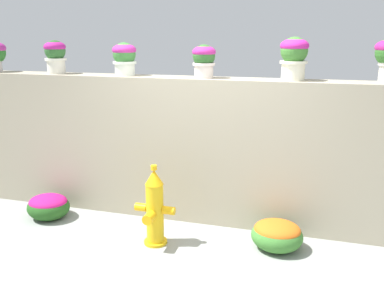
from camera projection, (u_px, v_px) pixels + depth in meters
ground_plane at (174, 266)px, 4.17m from camera, size 24.00×24.00×0.00m
stone_wall at (205, 150)px, 5.07m from camera, size 6.70×0.41×1.77m
potted_plant_1 at (55, 54)px, 5.30m from camera, size 0.28×0.28×0.42m
potted_plant_2 at (124, 56)px, 5.07m from camera, size 0.29×0.29×0.40m
potted_plant_3 at (204, 58)px, 4.77m from camera, size 0.27×0.27×0.38m
potted_plant_4 at (294, 55)px, 4.50m from camera, size 0.31×0.31×0.47m
fire_hydrant at (155, 209)px, 4.53m from camera, size 0.45×0.37×0.91m
flower_bush_left at (277, 234)px, 4.48m from camera, size 0.56×0.50×0.33m
flower_bush_right at (48, 206)px, 5.24m from camera, size 0.54×0.48×0.32m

